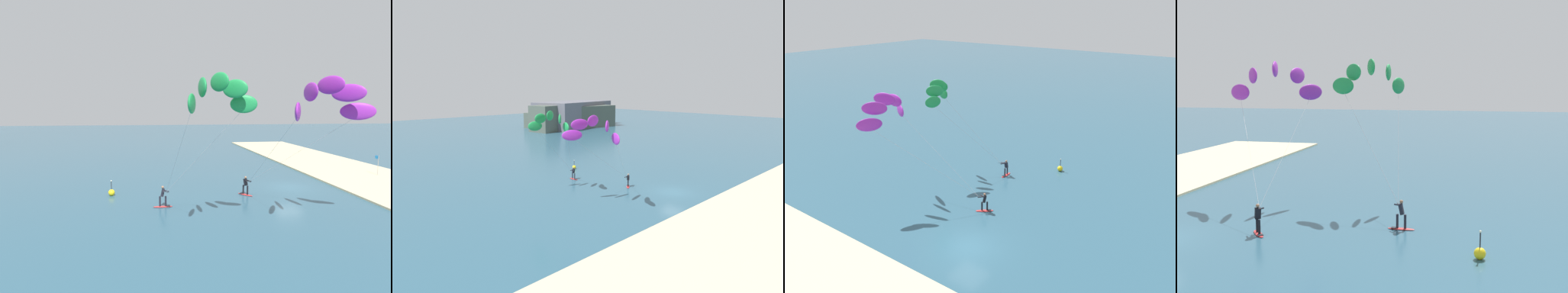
{
  "view_description": "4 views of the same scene",
  "coord_description": "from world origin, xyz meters",
  "views": [
    {
      "loc": [
        -29.24,
        13.18,
        7.61
      ],
      "look_at": [
        -1.88,
        9.42,
        4.35
      ],
      "focal_mm": 29.9,
      "sensor_mm": 36.0,
      "label": 1
    },
    {
      "loc": [
        -33.47,
        -20.36,
        12.07
      ],
      "look_at": [
        -5.69,
        8.58,
        5.07
      ],
      "focal_mm": 30.66,
      "sensor_mm": 36.0,
      "label": 2
    },
    {
      "loc": [
        15.48,
        -19.69,
        16.84
      ],
      "look_at": [
        -5.19,
        8.53,
        4.16
      ],
      "focal_mm": 37.16,
      "sensor_mm": 36.0,
      "label": 3
    },
    {
      "loc": [
        22.45,
        16.77,
        8.18
      ],
      "look_at": [
        -2.75,
        11.17,
        4.86
      ],
      "focal_mm": 47.01,
      "sensor_mm": 36.0,
      "label": 4
    }
  ],
  "objects": [
    {
      "name": "kitesurfer_nearshore",
      "position": [
        -10.58,
        9.41,
        8.12
      ],
      "size": [
        7.99,
        6.36,
        9.64
      ],
      "color": "red",
      "rests_on": "ground"
    },
    {
      "name": "marker_buoy",
      "position": [
        -0.79,
        16.67,
        0.3
      ],
      "size": [
        0.56,
        0.56,
        1.38
      ],
      "color": "yellow",
      "rests_on": "ground"
    },
    {
      "name": "kitesurfer_mid_water",
      "position": [
        -10.53,
        2.58,
        7.92
      ],
      "size": [
        11.04,
        6.47,
        9.54
      ],
      "color": "red",
      "rests_on": "ground"
    }
  ]
}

